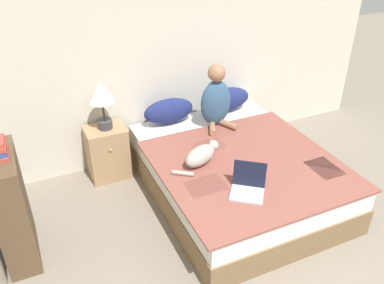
{
  "coord_description": "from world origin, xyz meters",
  "views": [
    {
      "loc": [
        -1.69,
        -0.36,
        2.72
      ],
      "look_at": [
        -0.39,
        2.47,
        0.86
      ],
      "focal_mm": 38.0,
      "sensor_mm": 36.0,
      "label": 1
    }
  ],
  "objects_px": {
    "bed": "(236,174)",
    "person_sitting": "(216,100)",
    "laptop_open": "(248,187)",
    "pillow_far": "(227,99)",
    "cat_tabby": "(201,155)",
    "nightstand": "(108,152)",
    "table_lamp": "(102,96)",
    "pillow_near": "(169,111)",
    "bookshelf": "(12,208)"
  },
  "relations": [
    {
      "from": "pillow_far",
      "to": "cat_tabby",
      "type": "bearing_deg",
      "value": -130.36
    },
    {
      "from": "cat_tabby",
      "to": "pillow_near",
      "type": "bearing_deg",
      "value": 63.37
    },
    {
      "from": "person_sitting",
      "to": "table_lamp",
      "type": "relative_size",
      "value": 1.33
    },
    {
      "from": "pillow_near",
      "to": "laptop_open",
      "type": "distance_m",
      "value": 1.52
    },
    {
      "from": "cat_tabby",
      "to": "bookshelf",
      "type": "xyz_separation_m",
      "value": [
        -1.73,
        0.05,
        -0.09
      ]
    },
    {
      "from": "laptop_open",
      "to": "nightstand",
      "type": "distance_m",
      "value": 1.75
    },
    {
      "from": "cat_tabby",
      "to": "nightstand",
      "type": "distance_m",
      "value": 1.19
    },
    {
      "from": "pillow_near",
      "to": "cat_tabby",
      "type": "bearing_deg",
      "value": -92.24
    },
    {
      "from": "bed",
      "to": "nightstand",
      "type": "xyz_separation_m",
      "value": [
        -1.13,
        0.9,
        0.05
      ]
    },
    {
      "from": "person_sitting",
      "to": "bookshelf",
      "type": "bearing_deg",
      "value": -165.0
    },
    {
      "from": "pillow_far",
      "to": "bookshelf",
      "type": "distance_m",
      "value": 2.67
    },
    {
      "from": "person_sitting",
      "to": "bookshelf",
      "type": "distance_m",
      "value": 2.32
    },
    {
      "from": "person_sitting",
      "to": "laptop_open",
      "type": "height_order",
      "value": "person_sitting"
    },
    {
      "from": "bed",
      "to": "nightstand",
      "type": "distance_m",
      "value": 1.44
    },
    {
      "from": "pillow_far",
      "to": "bookshelf",
      "type": "xyz_separation_m",
      "value": [
        -2.52,
        -0.87,
        -0.14
      ]
    },
    {
      "from": "cat_tabby",
      "to": "bookshelf",
      "type": "relative_size",
      "value": 0.56
    },
    {
      "from": "bed",
      "to": "nightstand",
      "type": "height_order",
      "value": "nightstand"
    },
    {
      "from": "cat_tabby",
      "to": "nightstand",
      "type": "xyz_separation_m",
      "value": [
        -0.72,
        0.9,
        -0.3
      ]
    },
    {
      "from": "nightstand",
      "to": "bookshelf",
      "type": "xyz_separation_m",
      "value": [
        -1.01,
        -0.84,
        0.2
      ]
    },
    {
      "from": "pillow_near",
      "to": "table_lamp",
      "type": "distance_m",
      "value": 0.82
    },
    {
      "from": "table_lamp",
      "to": "bookshelf",
      "type": "xyz_separation_m",
      "value": [
        -1.02,
        -0.85,
        -0.48
      ]
    },
    {
      "from": "person_sitting",
      "to": "nightstand",
      "type": "bearing_deg",
      "value": 168.46
    },
    {
      "from": "cat_tabby",
      "to": "laptop_open",
      "type": "height_order",
      "value": "laptop_open"
    },
    {
      "from": "bed",
      "to": "person_sitting",
      "type": "height_order",
      "value": "person_sitting"
    },
    {
      "from": "laptop_open",
      "to": "table_lamp",
      "type": "relative_size",
      "value": 0.75
    },
    {
      "from": "nightstand",
      "to": "bookshelf",
      "type": "relative_size",
      "value": 0.6
    },
    {
      "from": "nightstand",
      "to": "table_lamp",
      "type": "distance_m",
      "value": 0.68
    },
    {
      "from": "bed",
      "to": "person_sitting",
      "type": "distance_m",
      "value": 0.86
    },
    {
      "from": "nightstand",
      "to": "person_sitting",
      "type": "bearing_deg",
      "value": -11.54
    },
    {
      "from": "bed",
      "to": "table_lamp",
      "type": "distance_m",
      "value": 1.61
    },
    {
      "from": "bed",
      "to": "pillow_near",
      "type": "distance_m",
      "value": 1.08
    },
    {
      "from": "cat_tabby",
      "to": "nightstand",
      "type": "height_order",
      "value": "cat_tabby"
    },
    {
      "from": "pillow_far",
      "to": "laptop_open",
      "type": "distance_m",
      "value": 1.63
    },
    {
      "from": "bed",
      "to": "bookshelf",
      "type": "xyz_separation_m",
      "value": [
        -2.14,
        0.05,
        0.26
      ]
    },
    {
      "from": "bed",
      "to": "table_lamp",
      "type": "xyz_separation_m",
      "value": [
        -1.12,
        0.9,
        0.74
      ]
    },
    {
      "from": "pillow_near",
      "to": "pillow_far",
      "type": "xyz_separation_m",
      "value": [
        0.75,
        0.0,
        0.0
      ]
    },
    {
      "from": "pillow_near",
      "to": "laptop_open",
      "type": "xyz_separation_m",
      "value": [
        0.14,
        -1.51,
        -0.09
      ]
    },
    {
      "from": "pillow_far",
      "to": "person_sitting",
      "type": "bearing_deg",
      "value": -136.61
    },
    {
      "from": "nightstand",
      "to": "table_lamp",
      "type": "relative_size",
      "value": 1.13
    },
    {
      "from": "pillow_far",
      "to": "nightstand",
      "type": "relative_size",
      "value": 0.97
    },
    {
      "from": "person_sitting",
      "to": "laptop_open",
      "type": "xyz_separation_m",
      "value": [
        -0.32,
        -1.23,
        -0.26
      ]
    },
    {
      "from": "cat_tabby",
      "to": "bookshelf",
      "type": "bearing_deg",
      "value": 153.85
    },
    {
      "from": "pillow_far",
      "to": "table_lamp",
      "type": "bearing_deg",
      "value": -179.1
    },
    {
      "from": "person_sitting",
      "to": "laptop_open",
      "type": "distance_m",
      "value": 1.3
    },
    {
      "from": "bed",
      "to": "cat_tabby",
      "type": "bearing_deg",
      "value": -179.79
    },
    {
      "from": "bed",
      "to": "laptop_open",
      "type": "bearing_deg",
      "value": -112.1
    },
    {
      "from": "nightstand",
      "to": "pillow_near",
      "type": "bearing_deg",
      "value": 2.21
    },
    {
      "from": "cat_tabby",
      "to": "laptop_open",
      "type": "relative_size",
      "value": 1.4
    },
    {
      "from": "pillow_far",
      "to": "bookshelf",
      "type": "relative_size",
      "value": 0.58
    },
    {
      "from": "bed",
      "to": "cat_tabby",
      "type": "height_order",
      "value": "cat_tabby"
    }
  ]
}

